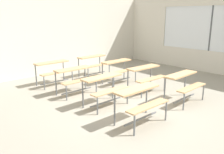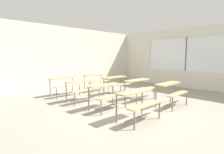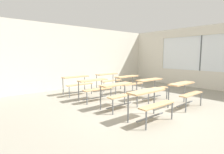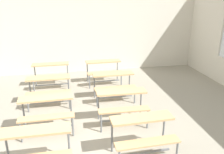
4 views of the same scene
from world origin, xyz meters
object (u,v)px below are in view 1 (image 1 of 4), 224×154
(desk_bench_r1c0, at_px, (105,84))
(desk_bench_r2c1, at_px, (119,66))
(desk_bench_r2c0, at_px, (76,75))
(desk_bench_r3c1, at_px, (94,61))
(desk_bench_r0c0, at_px, (141,97))
(desk_bench_r0c1, at_px, (184,81))
(desk_bench_r3c0, at_px, (54,68))
(desk_bench_r1c1, at_px, (146,73))

(desk_bench_r1c0, distance_m, desk_bench_r2c1, 2.07)
(desk_bench_r2c0, distance_m, desk_bench_r3c1, 2.06)
(desk_bench_r0c0, bearing_deg, desk_bench_r0c1, 2.00)
(desk_bench_r2c0, xyz_separation_m, desk_bench_r3c0, (-0.01, 1.26, 0.00))
(desk_bench_r2c1, xyz_separation_m, desk_bench_r3c0, (-1.70, 1.27, 0.00))
(desk_bench_r1c1, distance_m, desk_bench_r3c1, 2.48)
(desk_bench_r2c0, relative_size, desk_bench_r2c1, 1.00)
(desk_bench_r1c0, relative_size, desk_bench_r3c0, 1.01)
(desk_bench_r2c0, distance_m, desk_bench_r3c0, 1.26)
(desk_bench_r3c0, bearing_deg, desk_bench_r1c0, -88.96)
(desk_bench_r1c0, bearing_deg, desk_bench_r2c1, 35.53)
(desk_bench_r2c0, bearing_deg, desk_bench_r3c0, 90.74)
(desk_bench_r2c0, distance_m, desk_bench_r2c1, 1.70)
(desk_bench_r0c1, relative_size, desk_bench_r3c0, 1.01)
(desk_bench_r1c0, xyz_separation_m, desk_bench_r1c1, (1.60, 0.01, 0.00))
(desk_bench_r3c0, bearing_deg, desk_bench_r3c1, 0.11)
(desk_bench_r0c0, distance_m, desk_bench_r2c0, 2.47)
(desk_bench_r0c0, relative_size, desk_bench_r2c1, 1.00)
(desk_bench_r0c1, xyz_separation_m, desk_bench_r2c0, (-1.72, 2.42, 0.00))
(desk_bench_r2c1, bearing_deg, desk_bench_r3c0, 143.61)
(desk_bench_r0c1, relative_size, desk_bench_r2c0, 1.01)
(desk_bench_r3c0, xyz_separation_m, desk_bench_r3c1, (1.64, -0.00, 0.00))
(desk_bench_r3c0, bearing_deg, desk_bench_r0c0, -90.51)
(desk_bench_r3c1, bearing_deg, desk_bench_r2c0, -143.36)
(desk_bench_r1c0, bearing_deg, desk_bench_r1c1, -0.53)
(desk_bench_r1c0, bearing_deg, desk_bench_r2c0, 90.34)
(desk_bench_r2c0, height_order, desk_bench_r3c1, same)
(desk_bench_r2c1, relative_size, desk_bench_r3c1, 0.99)
(desk_bench_r3c0, bearing_deg, desk_bench_r0c1, -64.65)
(desk_bench_r0c1, relative_size, desk_bench_r1c1, 0.99)
(desk_bench_r0c0, bearing_deg, desk_bench_r3c0, 89.64)
(desk_bench_r0c1, height_order, desk_bench_r1c1, same)
(desk_bench_r1c1, bearing_deg, desk_bench_r2c0, 145.10)
(desk_bench_r1c1, bearing_deg, desk_bench_r1c0, -177.31)
(desk_bench_r1c0, bearing_deg, desk_bench_r0c1, -35.91)
(desk_bench_r1c1, distance_m, desk_bench_r2c0, 2.04)
(desk_bench_r2c1, distance_m, desk_bench_r3c1, 1.26)
(desk_bench_r1c0, xyz_separation_m, desk_bench_r2c1, (1.67, 1.24, 0.00))
(desk_bench_r0c1, bearing_deg, desk_bench_r0c0, -179.60)
(desk_bench_r0c0, distance_m, desk_bench_r2c1, 3.02)
(desk_bench_r2c1, bearing_deg, desk_bench_r0c0, -125.14)
(desk_bench_r0c0, relative_size, desk_bench_r0c1, 0.99)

